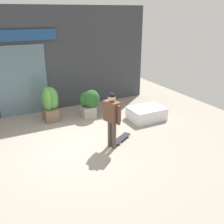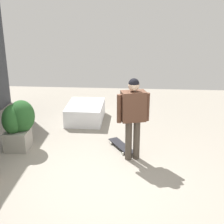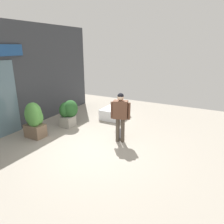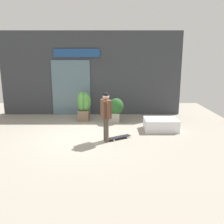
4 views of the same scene
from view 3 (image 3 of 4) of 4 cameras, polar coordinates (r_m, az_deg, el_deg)
The scene contains 7 objects.
ground_plane at distance 6.51m, azimuth -5.44°, elevation -9.67°, with size 12.00×12.00×0.00m, color gray.
building_facade at distance 8.15m, azimuth -26.00°, elevation 8.31°, with size 8.33×0.31×3.83m.
skateboarder at distance 6.49m, azimuth 2.33°, elevation -0.19°, with size 0.37×0.61×1.62m.
skateboard at distance 7.28m, azimuth 2.10°, elevation -5.94°, with size 0.82×0.61×0.08m.
planter_box_left at distance 7.42m, azimuth -20.70°, elevation -1.66°, with size 0.59×0.66×1.23m.
planter_box_right at distance 8.11m, azimuth -11.93°, elevation 0.12°, with size 0.70×0.62×1.03m.
snow_ledge at distance 8.98m, azimuth 0.77°, elevation -0.20°, with size 1.22×0.90×0.44m, color white.
Camera 3 is at (-4.79, -3.23, 2.99)m, focal length 33.16 mm.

